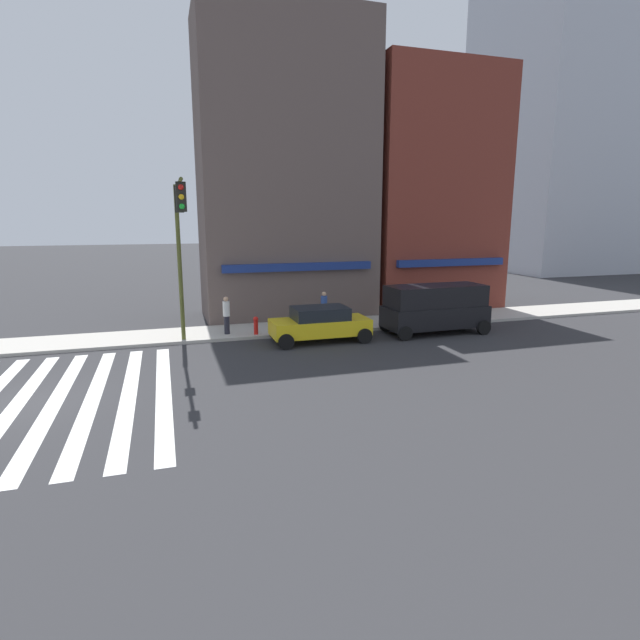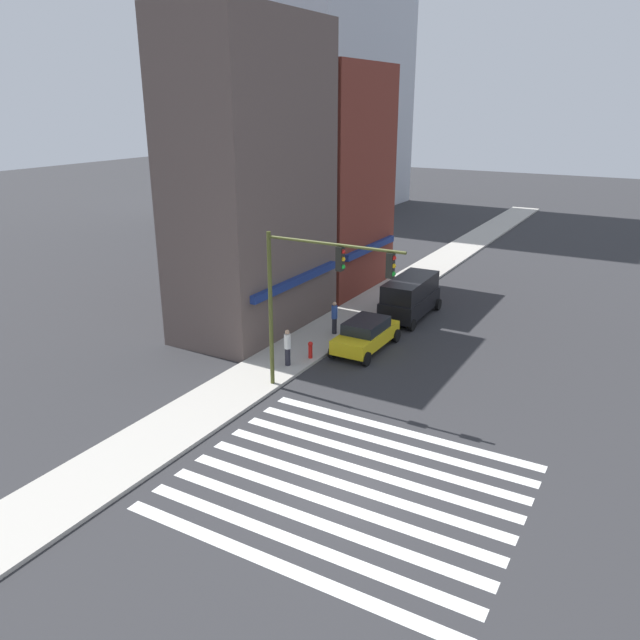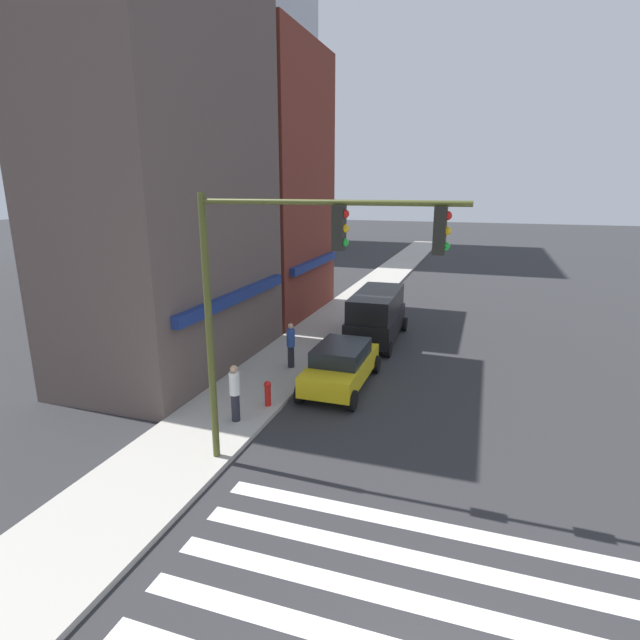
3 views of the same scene
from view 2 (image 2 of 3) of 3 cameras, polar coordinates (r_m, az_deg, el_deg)
ground_plane at (r=21.00m, az=2.65°, el=-14.98°), size 200.00×200.00×0.00m
sidewalk_left at (r=24.74m, az=-13.21°, el=-9.61°), size 120.00×3.00×0.15m
crosswalk_stripes at (r=21.00m, az=2.65°, el=-14.97°), size 8.88×10.80×0.01m
storefront_row at (r=36.39m, az=-2.57°, el=12.59°), size 17.69×5.30×15.98m
traffic_signal at (r=24.85m, az=-0.53°, el=3.39°), size 0.32×6.07×6.88m
sedan_yellow at (r=31.30m, az=4.22°, el=-1.29°), size 4.41×2.02×1.59m
van_black at (r=36.23m, az=8.24°, el=2.19°), size 5.05×2.22×2.34m
pedestrian_blue_shirt at (r=32.98m, az=1.33°, el=0.27°), size 0.32×0.32×1.77m
pedestrian_white_shirt at (r=29.02m, az=-2.99°, el=-2.47°), size 0.32×0.32×1.77m
fire_hydrant at (r=29.98m, az=-0.89°, el=-2.66°), size 0.24×0.24×0.84m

